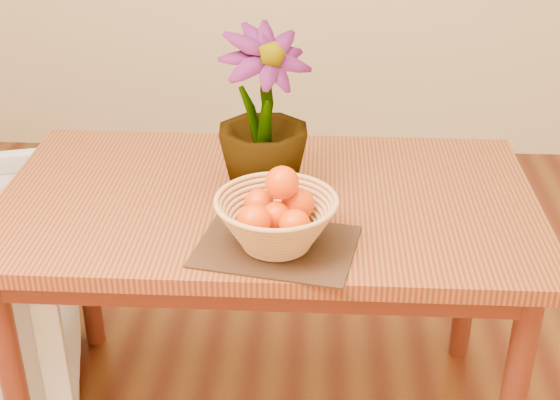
{
  "coord_description": "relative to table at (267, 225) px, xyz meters",
  "views": [
    {
      "loc": [
        0.13,
        -1.49,
        1.7
      ],
      "look_at": [
        0.05,
        0.08,
        0.86
      ],
      "focal_mm": 50.0,
      "sensor_mm": 36.0,
      "label": 1
    }
  ],
  "objects": [
    {
      "name": "table",
      "position": [
        0.0,
        0.0,
        0.0
      ],
      "size": [
        1.4,
        0.8,
        0.75
      ],
      "color": "brown",
      "rests_on": "floor"
    },
    {
      "name": "placemat",
      "position": [
        0.04,
        -0.25,
        0.09
      ],
      "size": [
        0.4,
        0.33,
        0.01
      ],
      "primitive_type": "cube",
      "rotation": [
        0.0,
        0.0,
        -0.19
      ],
      "color": "#352013",
      "rests_on": "table"
    },
    {
      "name": "wicker_basket",
      "position": [
        0.04,
        -0.25,
        0.15
      ],
      "size": [
        0.28,
        0.28,
        0.12
      ],
      "color": "tan",
      "rests_on": "placemat"
    },
    {
      "name": "orange_pile",
      "position": [
        0.04,
        -0.25,
        0.19
      ],
      "size": [
        0.17,
        0.16,
        0.14
      ],
      "rotation": [
        0.0,
        0.0,
        0.13
      ],
      "color": "red",
      "rests_on": "wicker_basket"
    },
    {
      "name": "potted_plant",
      "position": [
        -0.01,
        0.04,
        0.3
      ],
      "size": [
        0.33,
        0.33,
        0.43
      ],
      "primitive_type": "imported",
      "rotation": [
        0.0,
        0.0,
        0.58
      ],
      "color": "#154C16",
      "rests_on": "table"
    }
  ]
}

